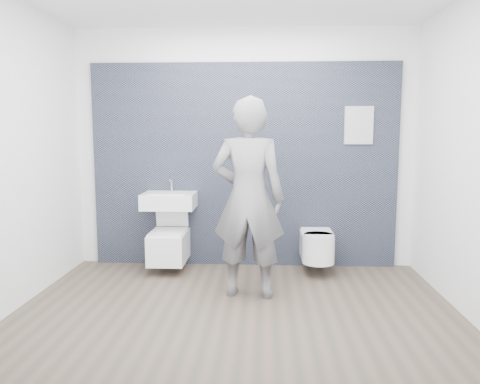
# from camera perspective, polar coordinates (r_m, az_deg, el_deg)

# --- Properties ---
(ground) EXTENTS (4.00, 4.00, 0.00)m
(ground) POSITION_cam_1_polar(r_m,az_deg,el_deg) (4.38, -0.42, -14.13)
(ground) COLOR brown
(ground) RESTS_ON ground
(room_shell) EXTENTS (4.00, 4.00, 4.00)m
(room_shell) POSITION_cam_1_polar(r_m,az_deg,el_deg) (4.07, -0.45, 9.26)
(room_shell) COLOR silver
(room_shell) RESTS_ON ground
(tile_wall) EXTENTS (3.60, 0.06, 2.40)m
(tile_wall) POSITION_cam_1_polar(r_m,az_deg,el_deg) (5.77, 0.46, -8.77)
(tile_wall) COLOR black
(tile_wall) RESTS_ON ground
(washbasin) EXTENTS (0.60, 0.45, 0.45)m
(washbasin) POSITION_cam_1_polar(r_m,az_deg,el_deg) (5.45, -8.63, -0.99)
(washbasin) COLOR white
(washbasin) RESTS_ON ground
(toilet_square) EXTENTS (0.40, 0.59, 0.79)m
(toilet_square) POSITION_cam_1_polar(r_m,az_deg,el_deg) (5.49, -8.66, -6.34)
(toilet_square) COLOR white
(toilet_square) RESTS_ON ground
(toilet_rounded) EXTENTS (0.36, 0.60, 0.33)m
(toilet_rounded) POSITION_cam_1_polar(r_m,az_deg,el_deg) (5.39, 9.40, -6.53)
(toilet_rounded) COLOR white
(toilet_rounded) RESTS_ON ground
(info_placard) EXTENTS (0.32, 0.03, 0.43)m
(info_placard) POSITION_cam_1_polar(r_m,az_deg,el_deg) (5.82, 13.75, -8.83)
(info_placard) COLOR white
(info_placard) RESTS_ON ground
(visitor) EXTENTS (0.75, 0.53, 1.93)m
(visitor) POSITION_cam_1_polar(r_m,az_deg,el_deg) (4.50, 1.01, -0.78)
(visitor) COLOR slate
(visitor) RESTS_ON ground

